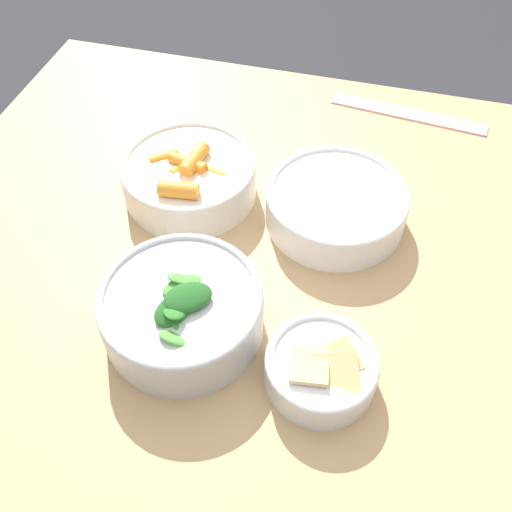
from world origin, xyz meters
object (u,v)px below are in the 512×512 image
object	(u,v)px
bowl_beans_hotdog	(336,206)
ruler	(408,114)
bowl_carrots	(189,176)
bowl_cookies	(321,368)
bowl_greens	(182,310)

from	to	relation	value
bowl_beans_hotdog	ruler	bearing A→B (deg)	73.82
bowl_beans_hotdog	ruler	distance (m)	0.27
bowl_carrots	bowl_beans_hotdog	xyz separation A→B (m)	(0.20, 0.00, -0.01)
ruler	bowl_beans_hotdog	bearing A→B (deg)	-106.18
ruler	bowl_cookies	bearing A→B (deg)	-95.62
bowl_greens	bowl_cookies	size ratio (longest dim) A/B	1.52
bowl_beans_hotdog	ruler	size ratio (longest dim) A/B	0.74
bowl_beans_hotdog	bowl_carrots	bearing A→B (deg)	-179.60
bowl_cookies	ruler	xyz separation A→B (m)	(0.05, 0.50, -0.02)
bowl_cookies	ruler	world-z (taller)	bowl_cookies
bowl_greens	bowl_cookies	distance (m)	0.17
bowl_carrots	ruler	xyz separation A→B (m)	(0.28, 0.26, -0.03)
bowl_carrots	bowl_greens	world-z (taller)	bowl_greens
bowl_greens	bowl_cookies	world-z (taller)	bowl_greens
ruler	bowl_carrots	bearing A→B (deg)	-136.83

